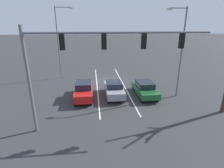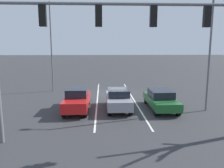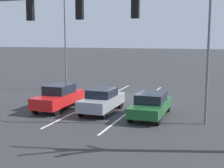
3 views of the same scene
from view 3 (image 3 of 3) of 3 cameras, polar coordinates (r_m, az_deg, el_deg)
name	(u,v)px [view 3 (image 3 of 3)]	position (r m, az deg, el deg)	size (l,w,h in m)	color
ground_plane	(127,97)	(25.55, 2.75, -2.39)	(240.00, 240.00, 0.00)	#333335
lane_stripe_left_divider	(140,103)	(23.11, 5.09, -3.56)	(0.12, 16.25, 0.01)	silver
lane_stripe_center_divider	(99,100)	(24.12, -2.47, -3.02)	(0.12, 16.25, 0.01)	silver
car_darkgreen_leftlane_front	(151,105)	(19.20, 7.11, -3.74)	(1.82, 4.55, 1.46)	#1E5928
car_red_rightlane_front	(59,97)	(21.39, -9.69, -2.33)	(1.71, 4.57, 1.66)	red
car_gray_midlane_front	(102,100)	(20.18, -1.85, -2.97)	(1.75, 4.26, 1.55)	gray
traffic_signal_gantry	(18,25)	(15.87, -16.84, 10.27)	(11.89, 0.37, 7.08)	slate
street_lamp_right_shoulder	(67,32)	(29.08, -8.18, 9.38)	(2.26, 0.24, 9.28)	slate
street_lamp_left_shoulder	(205,35)	(17.75, 16.69, 8.57)	(1.93, 0.24, 8.63)	slate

